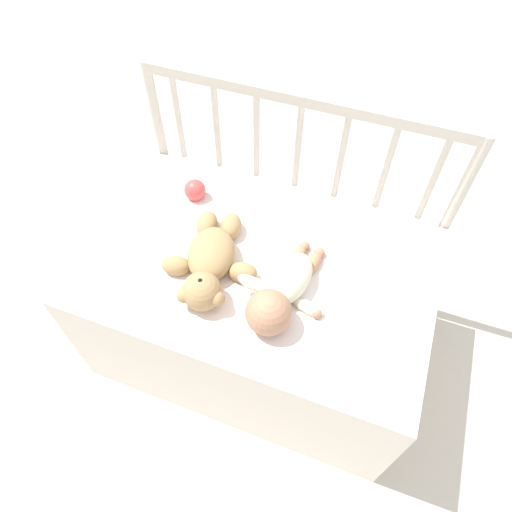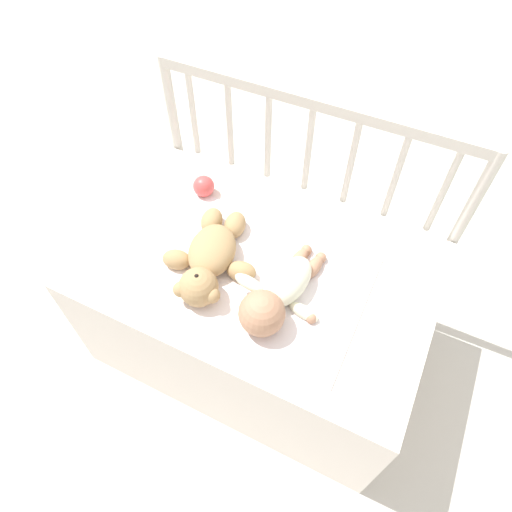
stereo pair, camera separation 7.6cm
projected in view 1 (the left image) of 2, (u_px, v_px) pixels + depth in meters
ground_plane at (257, 340)px, 1.84m from camera, size 12.00×12.00×0.00m
crib_mattress at (257, 307)px, 1.63m from camera, size 1.09×0.71×0.52m
crib_rail at (296, 165)px, 1.56m from camera, size 1.09×0.04×0.89m
blanket at (249, 274)px, 1.40m from camera, size 0.71×0.47×0.01m
teddy_bear at (210, 262)px, 1.37m from camera, size 0.30×0.39×0.12m
baby at (282, 293)px, 1.30m from camera, size 0.27×0.37×0.13m
toy_ball at (195, 190)px, 1.57m from camera, size 0.07×0.07×0.07m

